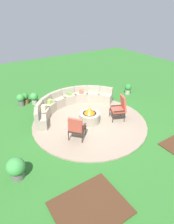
{
  "coord_description": "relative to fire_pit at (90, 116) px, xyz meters",
  "views": [
    {
      "loc": [
        -3.97,
        -5.92,
        4.61
      ],
      "look_at": [
        0.0,
        0.2,
        0.45
      ],
      "focal_mm": 30.72,
      "sensor_mm": 36.0,
      "label": 1
    }
  ],
  "objects": [
    {
      "name": "ground_plane",
      "position": [
        0.0,
        0.0,
        -0.34
      ],
      "size": [
        24.0,
        24.0,
        0.0
      ],
      "primitive_type": "plane",
      "color": "#2D6B28"
    },
    {
      "name": "potted_plant_4",
      "position": [
        -3.51,
        -1.36,
        0.05
      ],
      "size": [
        0.56,
        0.56,
        0.72
      ],
      "color": "#605B56",
      "rests_on": "ground_plane"
    },
    {
      "name": "potted_plant_0",
      "position": [
        -2.03,
        3.26,
        0.02
      ],
      "size": [
        0.39,
        0.39,
        0.63
      ],
      "color": "#605B56",
      "rests_on": "ground_plane"
    },
    {
      "name": "lounge_chair_front_left",
      "position": [
        -1.09,
        -0.76,
        0.26
      ],
      "size": [
        0.8,
        0.81,
        1.02
      ],
      "rotation": [
        0.0,
        0.0,
        5.45
      ],
      "color": "#2D2319",
      "rests_on": "patio_circle"
    },
    {
      "name": "curved_stone_bench",
      "position": [
        -0.17,
        1.58,
        0.05
      ],
      "size": [
        4.34,
        1.94,
        0.81
      ],
      "color": "#9E937F",
      "rests_on": "patio_circle"
    },
    {
      "name": "patio_circle",
      "position": [
        0.0,
        0.0,
        -0.31
      ],
      "size": [
        4.96,
        4.96,
        0.06
      ],
      "primitive_type": "cylinder",
      "color": "gray",
      "rests_on": "ground_plane"
    },
    {
      "name": "potted_plant_2",
      "position": [
        3.58,
        1.38,
        0.01
      ],
      "size": [
        0.4,
        0.4,
        0.61
      ],
      "color": "#A89E8E",
      "rests_on": "ground_plane"
    },
    {
      "name": "potted_plant_3",
      "position": [
        -1.39,
        3.09,
        0.01
      ],
      "size": [
        0.41,
        0.41,
        0.62
      ],
      "color": "#A89E8E",
      "rests_on": "ground_plane"
    },
    {
      "name": "potted_plant_1",
      "position": [
        -1.77,
        3.38,
        -0.02
      ],
      "size": [
        0.34,
        0.34,
        0.6
      ],
      "color": "brown",
      "rests_on": "ground_plane"
    },
    {
      "name": "mulch_bed_left",
      "position": [
        -2.23,
        -3.39,
        -0.32
      ],
      "size": [
        1.84,
        1.52,
        0.04
      ],
      "primitive_type": "cube",
      "color": "#472B19",
      "rests_on": "ground_plane"
    },
    {
      "name": "lounge_chair_front_right",
      "position": [
        1.23,
        -0.52,
        0.3
      ],
      "size": [
        0.78,
        0.78,
        1.14
      ],
      "rotation": [
        0.0,
        0.0,
        7.44
      ],
      "color": "#2D2319",
      "rests_on": "patio_circle"
    },
    {
      "name": "fire_pit",
      "position": [
        0.0,
        0.0,
        0.0
      ],
      "size": [
        0.9,
        0.9,
        0.71
      ],
      "color": "#9E937F",
      "rests_on": "patio_circle"
    }
  ]
}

